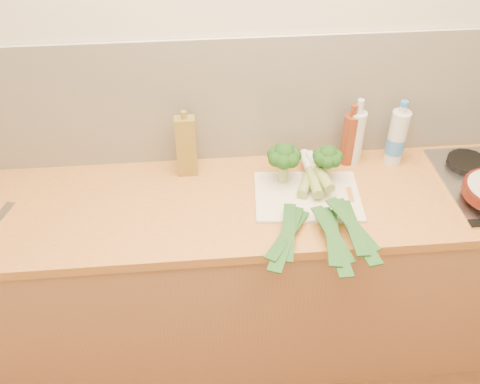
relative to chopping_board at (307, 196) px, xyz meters
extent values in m
plane|color=beige|center=(-0.16, 0.31, 0.39)|extent=(3.50, 0.00, 3.50)
cube|color=silver|center=(-0.16, 0.30, 0.26)|extent=(3.20, 0.02, 0.54)
cube|color=#A67045|center=(-0.16, 0.01, -0.48)|extent=(3.20, 0.60, 0.86)
cube|color=#DD8D41|center=(-0.16, 0.01, -0.03)|extent=(3.20, 0.62, 0.04)
cylinder|color=black|center=(0.71, 0.13, 0.02)|extent=(0.17, 0.17, 0.03)
cube|color=white|center=(0.00, 0.00, 0.00)|extent=(0.43, 0.34, 0.01)
cylinder|color=#A2B268|center=(-0.08, 0.10, 0.05)|extent=(0.04, 0.04, 0.08)
sphere|color=#133A0F|center=(-0.08, 0.10, 0.14)|extent=(0.08, 0.08, 0.08)
sphere|color=#133A0F|center=(-0.05, 0.10, 0.13)|extent=(0.06, 0.06, 0.06)
sphere|color=#133A0F|center=(-0.06, 0.13, 0.13)|extent=(0.06, 0.06, 0.06)
sphere|color=#133A0F|center=(-0.09, 0.14, 0.13)|extent=(0.06, 0.06, 0.06)
sphere|color=#133A0F|center=(-0.12, 0.12, 0.13)|extent=(0.06, 0.06, 0.06)
sphere|color=#133A0F|center=(-0.12, 0.08, 0.13)|extent=(0.06, 0.06, 0.06)
sphere|color=#133A0F|center=(-0.09, 0.06, 0.13)|extent=(0.06, 0.06, 0.06)
sphere|color=#133A0F|center=(-0.06, 0.07, 0.13)|extent=(0.06, 0.06, 0.06)
cylinder|color=#A2B268|center=(0.09, 0.09, 0.05)|extent=(0.04, 0.04, 0.08)
sphere|color=#133A0F|center=(0.09, 0.09, 0.13)|extent=(0.07, 0.07, 0.07)
sphere|color=#133A0F|center=(0.12, 0.09, 0.12)|extent=(0.06, 0.06, 0.06)
sphere|color=#133A0F|center=(0.11, 0.12, 0.12)|extent=(0.06, 0.06, 0.06)
sphere|color=#133A0F|center=(0.08, 0.12, 0.12)|extent=(0.06, 0.06, 0.06)
sphere|color=#133A0F|center=(0.06, 0.10, 0.12)|extent=(0.06, 0.06, 0.06)
sphere|color=#133A0F|center=(0.06, 0.08, 0.12)|extent=(0.06, 0.06, 0.06)
sphere|color=#133A0F|center=(0.08, 0.06, 0.12)|extent=(0.06, 0.06, 0.06)
sphere|color=#133A0F|center=(0.11, 0.06, 0.12)|extent=(0.06, 0.06, 0.06)
cylinder|color=white|center=(0.06, 0.18, 0.03)|extent=(0.09, 0.13, 0.04)
cylinder|color=#889E4F|center=(0.00, 0.05, 0.03)|extent=(0.10, 0.16, 0.04)
cube|color=#19481A|center=(-0.12, -0.23, 0.03)|extent=(0.20, 0.28, 0.02)
cube|color=#19481A|center=(-0.13, -0.25, 0.03)|extent=(0.18, 0.33, 0.01)
cube|color=#19481A|center=(-0.11, -0.23, 0.03)|extent=(0.10, 0.28, 0.02)
cylinder|color=white|center=(0.03, 0.16, 0.05)|extent=(0.04, 0.13, 0.04)
cylinder|color=#889E4F|center=(0.03, 0.03, 0.05)|extent=(0.04, 0.16, 0.04)
cube|color=#19481A|center=(0.03, -0.28, 0.05)|extent=(0.09, 0.30, 0.02)
cube|color=#19481A|center=(0.03, -0.30, 0.05)|extent=(0.06, 0.34, 0.01)
cube|color=#19481A|center=(0.03, -0.27, 0.05)|extent=(0.10, 0.28, 0.02)
cylinder|color=white|center=(0.05, 0.14, 0.06)|extent=(0.06, 0.11, 0.04)
cylinder|color=#889E4F|center=(0.07, 0.02, 0.06)|extent=(0.06, 0.14, 0.04)
cube|color=#19481A|center=(0.11, -0.25, 0.06)|extent=(0.05, 0.30, 0.02)
cube|color=#19481A|center=(0.11, -0.27, 0.07)|extent=(0.10, 0.34, 0.01)
cube|color=#19481A|center=(0.11, -0.25, 0.07)|extent=(0.14, 0.28, 0.02)
cube|color=olive|center=(-0.46, 0.20, 0.13)|extent=(0.08, 0.05, 0.27)
cylinder|color=olive|center=(-0.46, 0.20, 0.27)|extent=(0.02, 0.02, 0.03)
cylinder|color=silver|center=(0.24, 0.23, 0.11)|extent=(0.07, 0.07, 0.24)
cylinder|color=silver|center=(0.24, 0.23, 0.26)|extent=(0.03, 0.03, 0.06)
cylinder|color=maroon|center=(0.21, 0.22, 0.11)|extent=(0.06, 0.06, 0.23)
cylinder|color=maroon|center=(0.21, 0.22, 0.25)|extent=(0.03, 0.03, 0.05)
cylinder|color=silver|center=(0.41, 0.20, 0.12)|extent=(0.08, 0.08, 0.24)
cylinder|color=silver|center=(0.41, 0.20, 0.25)|extent=(0.03, 0.03, 0.03)
cylinder|color=#3780D1|center=(0.41, 0.20, 0.08)|extent=(0.08, 0.08, 0.07)
camera|label=1|loc=(-0.41, -1.58, 1.35)|focal=40.00mm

